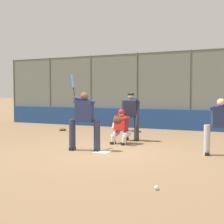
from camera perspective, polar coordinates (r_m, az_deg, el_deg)
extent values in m
plane|color=#846647|center=(8.68, -1.71, -7.32)|extent=(160.00, 160.00, 0.00)
cube|color=white|center=(8.68, -1.71, -7.28)|extent=(0.43, 0.43, 0.01)
cylinder|color=#515651|center=(14.13, 14.07, 3.89)|extent=(0.08, 0.08, 3.52)
cylinder|color=#515651|center=(14.77, 4.58, 3.96)|extent=(0.08, 0.08, 3.52)
cylinder|color=#515651|center=(15.77, -3.91, 3.92)|extent=(0.08, 0.08, 3.52)
cylinder|color=#515651|center=(17.07, -11.25, 3.82)|extent=(0.08, 0.08, 3.52)
cylinder|color=#515651|center=(18.61, -17.46, 3.69)|extent=(0.08, 0.08, 3.52)
cube|color=slate|center=(14.40, 9.22, 3.94)|extent=(17.27, 0.01, 3.52)
cylinder|color=#515651|center=(14.52, 9.29, 10.79)|extent=(17.27, 0.06, 0.06)
cube|color=navy|center=(14.35, 9.07, -1.30)|extent=(16.93, 0.18, 0.90)
cube|color=slate|center=(17.02, 4.24, -1.86)|extent=(12.09, 1.95, 0.12)
cube|color=slate|center=(16.49, 3.59, -1.46)|extent=(12.09, 0.55, 0.44)
cube|color=#B7BABC|center=(16.47, 3.59, -0.56)|extent=(12.09, 0.24, 0.08)
cube|color=slate|center=(17.00, 4.24, -0.78)|extent=(12.09, 0.55, 0.76)
cube|color=#B7BABC|center=(16.97, 4.25, 0.63)|extent=(12.09, 0.24, 0.08)
cube|color=slate|center=(17.50, 4.86, -0.14)|extent=(12.09, 0.55, 1.08)
cube|color=#B7BABC|center=(17.48, 4.87, 1.76)|extent=(12.09, 0.24, 0.08)
cylinder|color=#2D334C|center=(8.74, -2.77, -4.32)|extent=(0.18, 0.18, 0.88)
cube|color=black|center=(8.80, -2.76, -6.91)|extent=(0.16, 0.29, 0.08)
cylinder|color=#2D334C|center=(8.98, -7.28, -4.13)|extent=(0.18, 0.18, 0.88)
cube|color=black|center=(9.04, -7.26, -6.66)|extent=(0.16, 0.29, 0.08)
cube|color=navy|center=(8.79, -5.08, 0.15)|extent=(0.52, 0.35, 0.61)
sphere|color=brown|center=(8.77, -5.09, 2.86)|extent=(0.22, 0.22, 0.22)
cylinder|color=navy|center=(8.80, -5.06, 2.19)|extent=(0.62, 0.15, 0.23)
cylinder|color=navy|center=(8.90, -6.83, 2.20)|extent=(0.15, 0.17, 0.17)
sphere|color=black|center=(8.93, -6.80, 2.61)|extent=(0.04, 0.04, 0.04)
cylinder|color=black|center=(9.01, -6.92, 3.50)|extent=(0.16, 0.16, 0.29)
cylinder|color=#334789|center=(9.22, -7.21, 5.54)|extent=(0.25, 0.26, 0.42)
cylinder|color=silver|center=(9.83, 2.22, -5.21)|extent=(0.14, 0.14, 0.29)
cylinder|color=silver|center=(9.98, 2.65, -4.13)|extent=(0.18, 0.44, 0.22)
cube|color=black|center=(9.85, 2.21, -5.81)|extent=(0.11, 0.26, 0.08)
cylinder|color=silver|center=(9.99, 0.19, -5.07)|extent=(0.14, 0.14, 0.29)
cylinder|color=silver|center=(10.13, 0.65, -4.01)|extent=(0.18, 0.44, 0.22)
cube|color=black|center=(10.01, 0.19, -5.66)|extent=(0.11, 0.26, 0.08)
cube|color=maroon|center=(10.05, 1.74, -2.10)|extent=(0.42, 0.35, 0.52)
cube|color=#B21E1E|center=(9.93, 1.41, -2.17)|extent=(0.38, 0.14, 0.43)
sphere|color=beige|center=(10.03, 1.75, -0.24)|extent=(0.19, 0.19, 0.19)
sphere|color=#B21E1E|center=(10.03, 1.75, -0.05)|extent=(0.21, 0.21, 0.21)
cylinder|color=maroon|center=(9.77, 2.04, -1.32)|extent=(0.28, 0.50, 0.15)
ellipsoid|color=#56331E|center=(9.60, 0.97, -1.59)|extent=(0.30, 0.11, 0.24)
cylinder|color=beige|center=(10.16, 0.45, -1.90)|extent=(0.09, 0.29, 0.42)
cylinder|color=#333333|center=(10.66, 4.51, -3.06)|extent=(0.17, 0.17, 0.83)
cube|color=black|center=(10.71, 4.50, -5.07)|extent=(0.12, 0.28, 0.08)
cylinder|color=#333333|center=(10.78, 2.57, -2.98)|extent=(0.17, 0.17, 0.83)
cube|color=black|center=(10.83, 2.56, -4.97)|extent=(0.12, 0.28, 0.08)
cube|color=#282D4C|center=(10.61, 3.45, 0.78)|extent=(0.47, 0.41, 0.64)
sphere|color=tan|center=(10.60, 3.46, 2.94)|extent=(0.21, 0.21, 0.21)
cylinder|color=black|center=(10.60, 3.46, 3.25)|extent=(0.22, 0.22, 0.07)
cylinder|color=#282D4C|center=(10.48, 4.69, -0.32)|extent=(0.14, 0.24, 0.89)
cylinder|color=#282D4C|center=(10.65, 2.01, -0.25)|extent=(0.15, 0.24, 0.89)
cylinder|color=#B7B7BC|center=(8.56, 16.96, -4.92)|extent=(0.17, 0.17, 0.80)
cube|color=black|center=(8.61, 16.92, -7.28)|extent=(0.18, 0.30, 0.08)
cube|color=navy|center=(8.54, 19.25, -0.86)|extent=(0.48, 0.35, 0.55)
sphere|color=beige|center=(8.52, 19.30, 1.66)|extent=(0.20, 0.20, 0.20)
cylinder|color=navy|center=(8.50, 19.36, 1.03)|extent=(0.57, 0.18, 0.21)
sphere|color=black|center=(13.54, 2.60, -3.31)|extent=(0.04, 0.04, 0.04)
cylinder|color=black|center=(13.42, 3.14, -3.38)|extent=(0.33, 0.16, 0.03)
cylinder|color=#28282D|center=(13.15, 4.45, -3.52)|extent=(0.47, 0.24, 0.07)
ellipsoid|color=#56331E|center=(13.72, -8.93, -3.18)|extent=(0.29, 0.19, 0.11)
ellipsoid|color=#56331E|center=(13.69, -9.42, -3.22)|extent=(0.11, 0.08, 0.08)
sphere|color=white|center=(5.42, 8.12, -13.54)|extent=(0.07, 0.07, 0.07)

